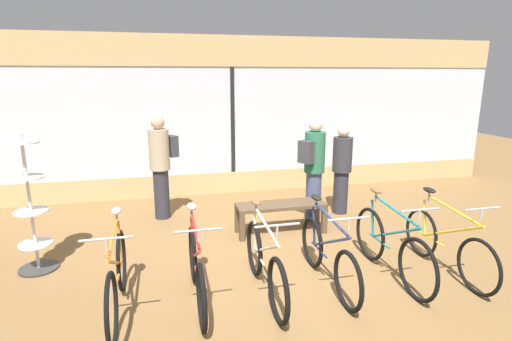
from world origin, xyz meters
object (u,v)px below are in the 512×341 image
at_px(bicycle_far_right, 446,244).
at_px(customer_near_rack, 161,164).
at_px(bicycle_far_left, 117,278).
at_px(bicycle_center_right, 328,255).
at_px(customer_by_window, 342,168).
at_px(accessory_rack, 32,216).
at_px(display_bench, 281,209).
at_px(bicycle_right, 391,246).
at_px(bicycle_center_left, 265,263).
at_px(customer_mid_floor, 314,167).
at_px(bicycle_left, 196,269).

distance_m(bicycle_far_right, customer_near_rack, 4.51).
xyz_separation_m(bicycle_far_left, bicycle_center_right, (2.36, 0.03, -0.03)).
bearing_deg(bicycle_far_right, bicycle_far_left, 179.52).
bearing_deg(bicycle_far_left, customer_by_window, 33.09).
relative_size(bicycle_center_right, customer_by_window, 1.06).
xyz_separation_m(accessory_rack, customer_by_window, (4.71, 1.11, 0.11)).
height_order(bicycle_far_right, display_bench, bicycle_far_right).
relative_size(bicycle_center_right, bicycle_right, 0.96).
distance_m(bicycle_right, display_bench, 1.89).
height_order(bicycle_right, accessory_rack, accessory_rack).
bearing_deg(bicycle_far_left, bicycle_far_right, -0.48).
height_order(bicycle_right, bicycle_far_right, bicycle_right).
distance_m(bicycle_center_left, customer_mid_floor, 2.59).
relative_size(bicycle_far_left, bicycle_left, 1.05).
relative_size(bicycle_left, accessory_rack, 0.95).
bearing_deg(customer_near_rack, bicycle_right, -46.33).
bearing_deg(customer_by_window, bicycle_left, -140.24).
xyz_separation_m(bicycle_far_right, customer_by_window, (-0.31, 2.39, 0.44)).
height_order(bicycle_center_right, customer_mid_floor, customer_mid_floor).
distance_m(bicycle_left, bicycle_center_right, 1.54).
bearing_deg(customer_by_window, bicycle_far_right, -82.61).
relative_size(bicycle_right, customer_by_window, 1.11).
height_order(bicycle_right, display_bench, bicycle_right).
relative_size(bicycle_left, bicycle_center_left, 0.97).
distance_m(bicycle_right, accessory_rack, 4.46).
bearing_deg(bicycle_far_right, bicycle_right, 175.23).
bearing_deg(display_bench, customer_mid_floor, 30.02).
distance_m(bicycle_center_left, bicycle_far_right, 2.34).
height_order(bicycle_right, customer_mid_floor, customer_mid_floor).
relative_size(bicycle_far_left, accessory_rack, 0.99).
bearing_deg(accessory_rack, bicycle_far_left, -48.62).
xyz_separation_m(bicycle_center_right, customer_mid_floor, (0.62, 2.07, 0.58)).
relative_size(bicycle_left, bicycle_center_right, 0.99).
xyz_separation_m(bicycle_far_left, bicycle_center_left, (1.58, -0.01, -0.02)).
height_order(accessory_rack, customer_by_window, accessory_rack).
relative_size(bicycle_far_left, bicycle_far_right, 1.03).
relative_size(bicycle_far_left, customer_near_rack, 0.98).
distance_m(bicycle_center_right, customer_by_window, 2.69).
relative_size(bicycle_left, customer_by_window, 1.05).
bearing_deg(display_bench, bicycle_left, -131.42).
xyz_separation_m(bicycle_center_left, display_bench, (0.71, 1.71, 0.02)).
relative_size(customer_near_rack, customer_by_window, 1.13).
relative_size(bicycle_center_left, bicycle_center_right, 1.02).
relative_size(accessory_rack, customer_near_rack, 0.99).
xyz_separation_m(bicycle_right, accessory_rack, (-4.28, 1.22, 0.32)).
relative_size(bicycle_center_left, customer_mid_floor, 0.98).
bearing_deg(bicycle_far_right, bicycle_center_left, 179.38).
relative_size(bicycle_left, bicycle_right, 0.95).
bearing_deg(bicycle_far_right, bicycle_left, 178.84).
bearing_deg(bicycle_far_left, customer_mid_floor, 35.14).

